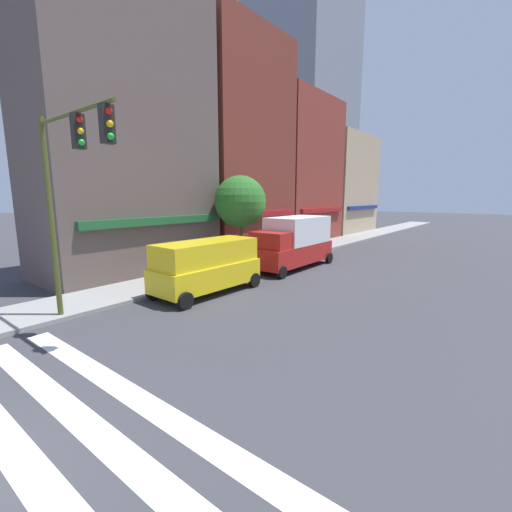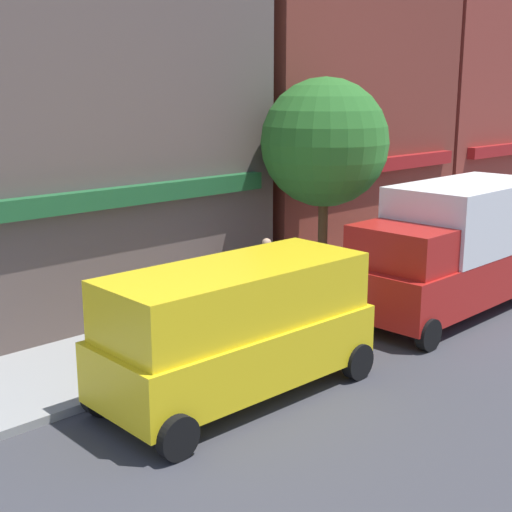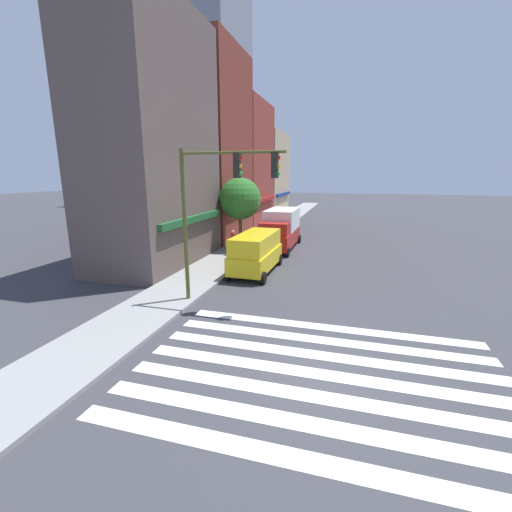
% 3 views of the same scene
% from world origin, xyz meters
% --- Properties ---
extents(ground_plane, '(200.00, 200.00, 0.00)m').
position_xyz_m(ground_plane, '(0.00, 0.00, 0.00)').
color(ground_plane, '#38383D').
extents(sidewalk_left, '(120.00, 3.00, 0.15)m').
position_xyz_m(sidewalk_left, '(0.00, 7.50, 0.07)').
color(sidewalk_left, gray).
rests_on(sidewalk_left, ground_plane).
extents(crosswalk_stripes, '(7.07, 10.80, 0.01)m').
position_xyz_m(crosswalk_stripes, '(0.00, 0.00, 0.00)').
color(crosswalk_stripes, silver).
rests_on(crosswalk_stripes, ground_plane).
extents(storefront_row, '(37.90, 5.30, 15.93)m').
position_xyz_m(storefront_row, '(23.21, 11.50, 7.04)').
color(storefront_row, brown).
rests_on(storefront_row, ground_plane).
extents(tower_distant, '(18.41, 15.57, 44.19)m').
position_xyz_m(tower_distant, '(58.99, 29.79, 22.10)').
color(tower_distant, gray).
rests_on(tower_distant, ground_plane).
extents(traffic_signal, '(0.32, 4.55, 6.77)m').
position_xyz_m(traffic_signal, '(4.36, 4.82, 4.86)').
color(traffic_signal, '#474C1E').
rests_on(traffic_signal, ground_plane).
extents(van_yellow, '(5.04, 2.22, 2.34)m').
position_xyz_m(van_yellow, '(9.82, 4.70, 1.29)').
color(van_yellow, yellow).
rests_on(van_yellow, ground_plane).
extents(box_truck_red, '(6.22, 2.42, 3.04)m').
position_xyz_m(box_truck_red, '(16.90, 4.70, 1.59)').
color(box_truck_red, '#B21E19').
rests_on(box_truck_red, ground_plane).
extents(pedestrian_red_jacket, '(0.32, 0.32, 1.77)m').
position_xyz_m(pedestrian_red_jacket, '(13.17, 7.32, 1.07)').
color(pedestrian_red_jacket, '#23232D').
rests_on(pedestrian_red_jacket, sidewalk_left).
extents(pedestrian_grey_coat, '(0.32, 0.32, 1.77)m').
position_xyz_m(pedestrian_grey_coat, '(23.50, 6.64, 1.07)').
color(pedestrian_grey_coat, '#23232D').
rests_on(pedestrian_grey_coat, sidewalk_left).
extents(street_tree, '(3.11, 3.11, 5.35)m').
position_xyz_m(street_tree, '(15.33, 7.50, 3.93)').
color(street_tree, brown).
rests_on(street_tree, sidewalk_left).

